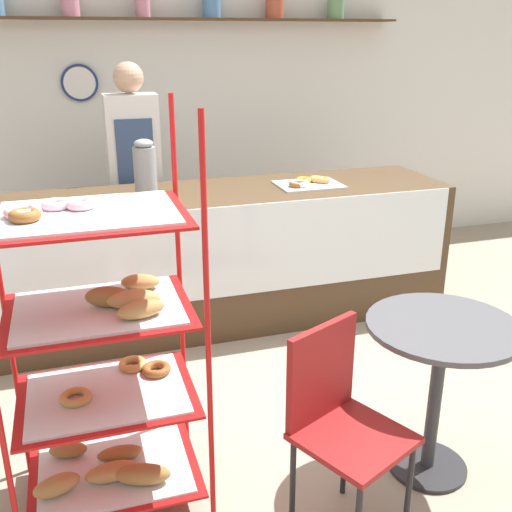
{
  "coord_description": "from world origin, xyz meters",
  "views": [
    {
      "loc": [
        -0.9,
        -2.38,
        1.9
      ],
      "look_at": [
        0.0,
        0.49,
        0.79
      ],
      "focal_mm": 42.0,
      "sensor_mm": 36.0,
      "label": 1
    }
  ],
  "objects": [
    {
      "name": "ground_plane",
      "position": [
        0.0,
        0.0,
        0.0
      ],
      "size": [
        14.0,
        14.0,
        0.0
      ],
      "primitive_type": "plane",
      "color": "gray"
    },
    {
      "name": "back_wall",
      "position": [
        -0.0,
        2.75,
        1.37
      ],
      "size": [
        10.0,
        0.3,
        2.7
      ],
      "color": "white",
      "rests_on": "ground_plane"
    },
    {
      "name": "display_counter",
      "position": [
        0.0,
        1.39,
        0.46
      ],
      "size": [
        3.2,
        0.78,
        0.93
      ],
      "color": "#4C3823",
      "rests_on": "ground_plane"
    },
    {
      "name": "pastry_rack",
      "position": [
        -0.86,
        -0.19,
        0.68
      ],
      "size": [
        0.76,
        0.58,
        1.68
      ],
      "color": "#B71414",
      "rests_on": "ground_plane"
    },
    {
      "name": "person_worker",
      "position": [
        -0.46,
        1.99,
        0.96
      ],
      "size": [
        0.37,
        0.23,
        1.73
      ],
      "color": "#282833",
      "rests_on": "ground_plane"
    },
    {
      "name": "cafe_table",
      "position": [
        0.55,
        -0.44,
        0.56
      ],
      "size": [
        0.66,
        0.66,
        0.75
      ],
      "color": "#262628",
      "rests_on": "ground_plane"
    },
    {
      "name": "cafe_chair",
      "position": [
        -0.01,
        -0.61,
        0.54
      ],
      "size": [
        0.51,
        0.51,
        0.87
      ],
      "rotation": [
        0.0,
        0.0,
        6.72
      ],
      "color": "black",
      "rests_on": "ground_plane"
    },
    {
      "name": "coffee_carafe",
      "position": [
        -0.46,
        1.29,
        1.12
      ],
      "size": [
        0.14,
        0.14,
        0.39
      ],
      "color": "gray",
      "rests_on": "display_counter"
    },
    {
      "name": "donut_tray_counter",
      "position": [
        0.65,
        1.36,
        0.95
      ],
      "size": [
        0.44,
        0.33,
        0.05
      ],
      "color": "silver",
      "rests_on": "display_counter"
    }
  ]
}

